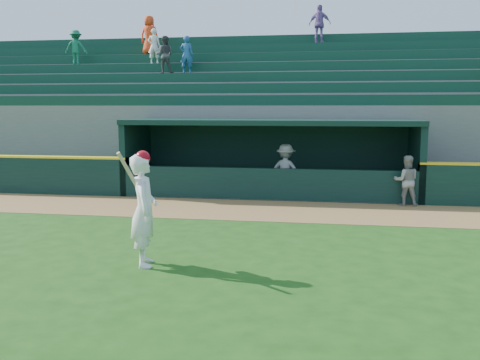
{
  "coord_description": "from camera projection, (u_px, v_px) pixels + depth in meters",
  "views": [
    {
      "loc": [
        1.87,
        -9.67,
        2.87
      ],
      "look_at": [
        0.0,
        1.6,
        1.3
      ],
      "focal_mm": 40.0,
      "sensor_mm": 36.0,
      "label": 1
    }
  ],
  "objects": [
    {
      "name": "ground",
      "position": [
        226.0,
        259.0,
        10.14
      ],
      "size": [
        120.0,
        120.0,
        0.0
      ],
      "primitive_type": "plane",
      "color": "#1A4411",
      "rests_on": "ground"
    },
    {
      "name": "warning_track",
      "position": [
        259.0,
        210.0,
        14.93
      ],
      "size": [
        40.0,
        3.0,
        0.01
      ],
      "primitive_type": "cube",
      "color": "olive",
      "rests_on": "ground"
    },
    {
      "name": "dugout_player_front",
      "position": [
        406.0,
        181.0,
        15.53
      ],
      "size": [
        0.72,
        0.56,
        1.47
      ],
      "primitive_type": "imported",
      "rotation": [
        0.0,
        0.0,
        3.13
      ],
      "color": "gray",
      "rests_on": "ground"
    },
    {
      "name": "dugout_player_inside",
      "position": [
        286.0,
        171.0,
        17.04
      ],
      "size": [
        1.19,
        0.82,
        1.7
      ],
      "primitive_type": "imported",
      "rotation": [
        0.0,
        0.0,
        2.95
      ],
      "color": "#9F9F9A",
      "rests_on": "ground"
    },
    {
      "name": "dugout",
      "position": [
        271.0,
        152.0,
        17.78
      ],
      "size": [
        9.4,
        2.8,
        2.46
      ],
      "color": "slate",
      "rests_on": "ground"
    },
    {
      "name": "stands",
      "position": [
        283.0,
        118.0,
        22.1
      ],
      "size": [
        34.5,
        6.32,
        7.11
      ],
      "color": "slate",
      "rests_on": "ground"
    },
    {
      "name": "batter_at_plate",
      "position": [
        144.0,
        209.0,
        9.63
      ],
      "size": [
        0.7,
        0.88,
        2.11
      ],
      "color": "white",
      "rests_on": "ground"
    }
  ]
}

